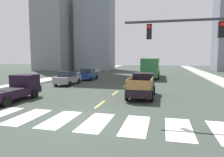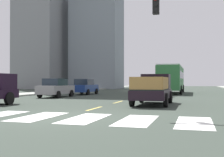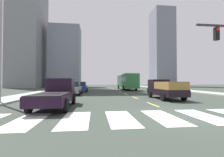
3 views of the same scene
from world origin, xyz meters
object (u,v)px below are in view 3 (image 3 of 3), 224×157
at_px(city_bus, 127,81).
at_px(sedan_far, 73,88).
at_px(streetlight_left, 3,40).
at_px(pickup_stakebed, 163,89).
at_px(sedan_mid, 81,87).
at_px(pickup_dark, 57,93).

relative_size(city_bus, sedan_far, 2.45).
xyz_separation_m(city_bus, streetlight_left, (-13.88, -19.52, 3.02)).
bearing_deg(streetlight_left, city_bus, 54.58).
bearing_deg(pickup_stakebed, streetlight_left, -171.04).
height_order(pickup_stakebed, sedan_mid, pickup_stakebed).
bearing_deg(sedan_far, pickup_dark, -86.36).
bearing_deg(pickup_stakebed, sedan_far, 150.13).
bearing_deg(city_bus, pickup_dark, -114.34).
distance_m(city_bus, streetlight_left, 24.14).
relative_size(pickup_dark, sedan_far, 1.18).
height_order(city_bus, streetlight_left, streetlight_left).
bearing_deg(sedan_mid, city_bus, 32.40).
distance_m(pickup_stakebed, sedan_far, 11.18).
xyz_separation_m(sedan_mid, streetlight_left, (-4.81, -13.75, 4.11)).
height_order(pickup_dark, streetlight_left, streetlight_left).
bearing_deg(sedan_far, pickup_stakebed, -26.70).
xyz_separation_m(sedan_far, sedan_mid, (0.49, 5.91, 0.00)).
bearing_deg(pickup_dark, sedan_mid, 87.93).
relative_size(city_bus, streetlight_left, 1.20).
bearing_deg(sedan_far, sedan_mid, 87.78).
xyz_separation_m(pickup_stakebed, pickup_dark, (-9.57, -4.12, -0.02)).
relative_size(pickup_stakebed, pickup_dark, 1.00).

